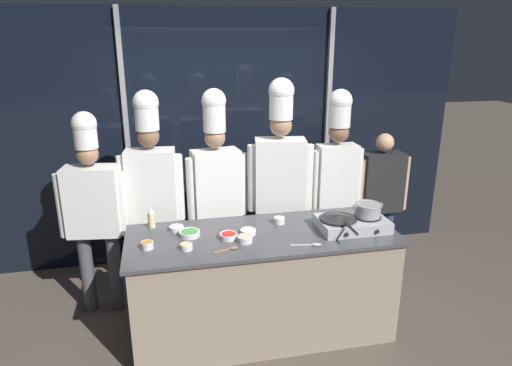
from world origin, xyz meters
TOP-DOWN VIEW (x-y plane):
  - ground_plane at (0.00, 0.00)m, footprint 24.00×24.00m
  - window_wall_back at (0.00, 1.54)m, footprint 5.11×0.09m
  - demo_counter at (0.00, 0.00)m, footprint 2.16×0.82m
  - portable_stove at (0.74, -0.06)m, footprint 0.56×0.38m
  - frying_pan at (0.62, -0.06)m, footprint 0.31×0.53m
  - stock_pot at (0.87, -0.06)m, footprint 0.24×0.21m
  - squeeze_bottle_oil at (-0.87, 0.32)m, footprint 0.06×0.06m
  - prep_bowl_chicken at (-0.17, -0.12)m, footprint 0.12×0.12m
  - prep_bowl_rice at (-0.67, 0.21)m, footprint 0.12×0.12m
  - prep_bowl_bell_pepper at (-0.28, -0.03)m, footprint 0.14×0.14m
  - prep_bowl_garlic at (-0.11, 0.02)m, footprint 0.13×0.13m
  - prep_bowl_onion at (0.19, 0.18)m, footprint 0.09×0.09m
  - prep_bowl_scallions at (-0.58, 0.08)m, footprint 0.17×0.17m
  - prep_bowl_carrots at (-0.90, -0.08)m, footprint 0.09×0.09m
  - prep_bowl_ginger at (-0.62, -0.16)m, footprint 0.09×0.09m
  - serving_spoon_slotted at (0.32, -0.29)m, footprint 0.24×0.07m
  - serving_spoon_solid at (-0.30, -0.23)m, footprint 0.20×0.09m
  - chef_head at (-1.36, 0.62)m, footprint 0.59×0.29m
  - chef_sous at (-0.86, 0.71)m, footprint 0.57×0.27m
  - chef_line at (-0.28, 0.71)m, footprint 0.56×0.29m
  - chef_pastry at (0.31, 0.64)m, footprint 0.60×0.31m
  - chef_apprentice at (0.87, 0.64)m, footprint 0.50×0.22m
  - person_guest at (1.37, 0.69)m, footprint 0.55×0.22m

SIDE VIEW (x-z plane):
  - ground_plane at x=0.00m, z-range 0.00..0.00m
  - demo_counter at x=0.00m, z-range 0.00..0.91m
  - serving_spoon_solid at x=-0.30m, z-range 0.91..0.92m
  - serving_spoon_slotted at x=0.32m, z-range 0.91..0.92m
  - person_guest at x=1.37m, z-range 0.16..1.68m
  - prep_bowl_rice at x=-0.67m, z-range 0.91..0.95m
  - prep_bowl_garlic at x=-0.11m, z-range 0.91..0.95m
  - prep_bowl_scallions at x=-0.58m, z-range 0.91..0.95m
  - prep_bowl_bell_pepper at x=-0.28m, z-range 0.91..0.95m
  - prep_bowl_ginger at x=-0.62m, z-range 0.91..0.96m
  - prep_bowl_chicken at x=-0.17m, z-range 0.91..0.96m
  - prep_bowl_onion at x=0.19m, z-range 0.91..0.96m
  - prep_bowl_carrots at x=-0.90m, z-range 0.91..0.97m
  - portable_stove at x=0.74m, z-range 0.90..1.01m
  - squeeze_bottle_oil at x=-0.87m, z-range 0.90..1.07m
  - frying_pan at x=0.62m, z-range 1.01..1.04m
  - chef_head at x=-1.36m, z-range 0.13..1.97m
  - stock_pot at x=0.87m, z-range 1.01..1.12m
  - chef_line at x=-0.28m, z-range 0.15..2.14m
  - chef_sous at x=-0.86m, z-range 0.16..2.16m
  - chef_apprentice at x=0.87m, z-range 0.19..2.16m
  - chef_pastry at x=0.31m, z-range 0.16..2.24m
  - window_wall_back at x=0.00m, z-range 0.00..2.70m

